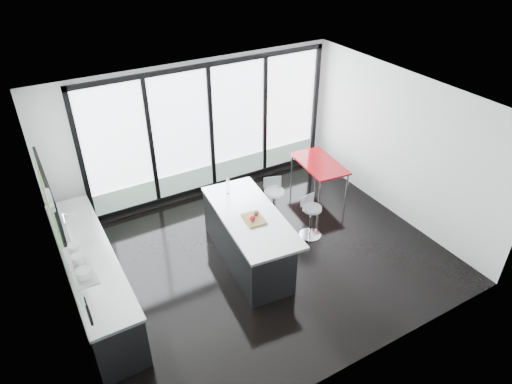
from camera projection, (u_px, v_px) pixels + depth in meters
floor at (260, 257)px, 7.95m from camera, size 6.00×5.00×0.00m
ceiling at (260, 106)px, 6.44m from camera, size 6.00×5.00×0.00m
wall_back at (210, 134)px, 9.18m from camera, size 6.00×0.09×2.80m
wall_front at (367, 287)px, 5.38m from camera, size 6.00×0.00×2.80m
wall_left at (57, 229)px, 6.06m from camera, size 0.26×5.00×2.80m
wall_right at (399, 146)px, 8.46m from camera, size 0.00×5.00×2.80m
counter_cabinets at (94, 277)px, 6.87m from camera, size 0.69×3.24×1.36m
island at (246, 238)px, 7.66m from camera, size 1.17×2.33×1.19m
bar_stool_near at (311, 222)px, 8.29m from camera, size 0.45×0.45×0.64m
bar_stool_far at (274, 206)px, 8.65m from camera, size 0.55×0.55×0.70m
red_table at (318, 177)px, 9.58m from camera, size 0.87×1.36×0.69m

